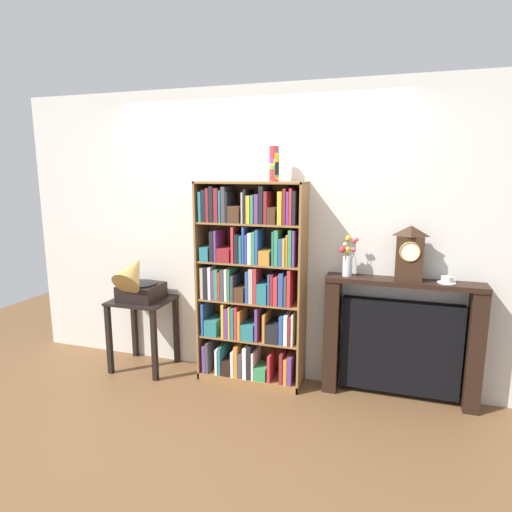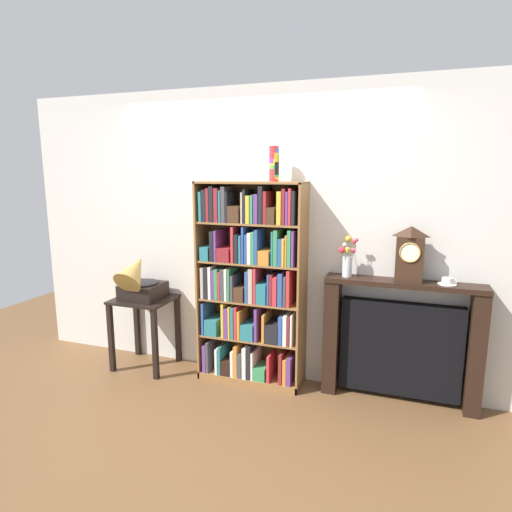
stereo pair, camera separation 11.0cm
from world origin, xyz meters
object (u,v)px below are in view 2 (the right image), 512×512
at_px(gramophone, 139,280).
at_px(mantel_clock, 410,254).
at_px(teacup_with_saucer, 448,282).
at_px(side_table_left, 144,316).
at_px(bookshelf, 250,287).
at_px(flower_vase, 347,259).
at_px(cup_stack, 274,164).
at_px(fireplace_mantel, 400,342).

xyz_separation_m(gramophone, mantel_clock, (2.36, 0.19, 0.36)).
bearing_deg(gramophone, teacup_with_saucer, 4.21).
xyz_separation_m(side_table_left, gramophone, (-0.00, -0.06, 0.37)).
bearing_deg(teacup_with_saucer, bookshelf, -177.77).
xyz_separation_m(flower_vase, teacup_with_saucer, (0.76, -0.00, -0.12)).
xyz_separation_m(cup_stack, side_table_left, (-1.26, -0.09, -1.42)).
bearing_deg(flower_vase, bookshelf, -175.57).
distance_m(bookshelf, side_table_left, 1.12).
relative_size(bookshelf, flower_vase, 5.45).
distance_m(cup_stack, flower_vase, 0.99).
bearing_deg(fireplace_mantel, flower_vase, -177.85).
xyz_separation_m(side_table_left, flower_vase, (1.88, 0.13, 0.65)).
relative_size(cup_stack, side_table_left, 0.42).
bearing_deg(teacup_with_saucer, gramophone, -175.79).
relative_size(gramophone, flower_vase, 1.51).
height_order(cup_stack, fireplace_mantel, cup_stack).
bearing_deg(mantel_clock, flower_vase, 179.45).
bearing_deg(cup_stack, mantel_clock, 1.97).
height_order(side_table_left, mantel_clock, mantel_clock).
xyz_separation_m(bookshelf, gramophone, (-1.06, -0.13, 0.01)).
xyz_separation_m(cup_stack, flower_vase, (0.62, 0.04, -0.77)).
relative_size(gramophone, fireplace_mantel, 0.40).
height_order(gramophone, flower_vase, flower_vase).
relative_size(side_table_left, fireplace_mantel, 0.56).
bearing_deg(side_table_left, gramophone, -90.00).
bearing_deg(side_table_left, fireplace_mantel, 3.67).
xyz_separation_m(cup_stack, fireplace_mantel, (1.07, 0.06, -1.43)).
bearing_deg(bookshelf, mantel_clock, 2.61).
bearing_deg(bookshelf, gramophone, -172.85).
height_order(side_table_left, fireplace_mantel, fireplace_mantel).
bearing_deg(gramophone, side_table_left, 90.00).
height_order(side_table_left, flower_vase, flower_vase).
bearing_deg(mantel_clock, cup_stack, -178.03).
bearing_deg(mantel_clock, fireplace_mantel, 142.07).
distance_m(bookshelf, cup_stack, 1.08).
relative_size(fireplace_mantel, flower_vase, 3.75).
bearing_deg(fireplace_mantel, cup_stack, -176.83).
bearing_deg(flower_vase, mantel_clock, -0.55).
bearing_deg(teacup_with_saucer, cup_stack, -178.34).
xyz_separation_m(bookshelf, cup_stack, (0.20, 0.02, 1.06)).
bearing_deg(fireplace_mantel, gramophone, -174.77).
distance_m(cup_stack, teacup_with_saucer, 1.64).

